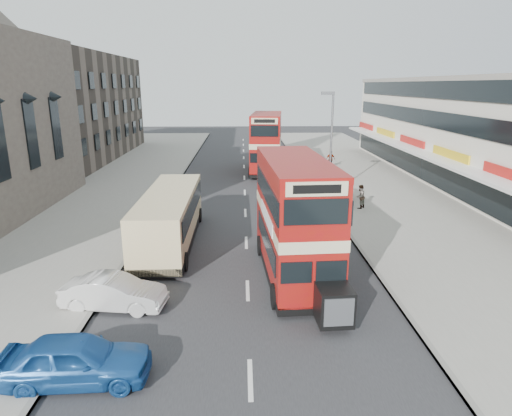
% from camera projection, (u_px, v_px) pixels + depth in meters
% --- Properties ---
extents(ground, '(160.00, 160.00, 0.00)m').
position_uv_depth(ground, '(248.00, 314.00, 17.22)').
color(ground, '#28282B').
rests_on(ground, ground).
extents(road_surface, '(12.00, 90.00, 0.01)m').
position_uv_depth(road_surface, '(245.00, 193.00, 36.46)').
color(road_surface, '#28282B').
rests_on(road_surface, ground).
extents(pavement_right, '(12.00, 90.00, 0.15)m').
position_uv_depth(pavement_right, '(388.00, 191.00, 36.81)').
color(pavement_right, gray).
rests_on(pavement_right, ground).
extents(pavement_left, '(12.00, 90.00, 0.15)m').
position_uv_depth(pavement_left, '(98.00, 193.00, 36.08)').
color(pavement_left, gray).
rests_on(pavement_left, ground).
extents(kerb_left, '(0.20, 90.00, 0.16)m').
position_uv_depth(kerb_left, '(171.00, 192.00, 36.26)').
color(kerb_left, gray).
rests_on(kerb_left, ground).
extents(kerb_right, '(0.20, 90.00, 0.16)m').
position_uv_depth(kerb_right, '(318.00, 191.00, 36.63)').
color(kerb_right, gray).
rests_on(kerb_right, ground).
extents(brick_terrace, '(14.00, 28.00, 12.00)m').
position_uv_depth(brick_terrace, '(55.00, 108.00, 51.50)').
color(brick_terrace, '#66594C').
rests_on(brick_terrace, ground).
extents(commercial_row, '(9.90, 46.20, 9.30)m').
position_uv_depth(commercial_row, '(477.00, 132.00, 37.73)').
color(commercial_row, silver).
rests_on(commercial_row, ground).
extents(street_lamp, '(1.00, 0.20, 8.12)m').
position_uv_depth(street_lamp, '(330.00, 137.00, 33.45)').
color(street_lamp, slate).
rests_on(street_lamp, ground).
extents(bus_main, '(3.17, 9.69, 5.31)m').
position_uv_depth(bus_main, '(295.00, 218.00, 19.92)').
color(bus_main, black).
rests_on(bus_main, ground).
extents(bus_second, '(3.69, 10.50, 5.66)m').
position_uv_depth(bus_second, '(267.00, 143.00, 44.38)').
color(bus_second, black).
rests_on(bus_second, ground).
extents(coach, '(2.69, 10.25, 2.72)m').
position_uv_depth(coach, '(170.00, 216.00, 24.45)').
color(coach, black).
rests_on(coach, ground).
extents(car_left_near, '(4.45, 1.92, 1.50)m').
position_uv_depth(car_left_near, '(76.00, 359.00, 13.10)').
color(car_left_near, '#1C519A').
rests_on(car_left_near, ground).
extents(car_left_front, '(4.25, 1.97, 1.35)m').
position_uv_depth(car_left_front, '(114.00, 292.00, 17.48)').
color(car_left_front, silver).
rests_on(car_left_front, ground).
extents(car_right_a, '(5.23, 2.16, 1.51)m').
position_uv_depth(car_right_a, '(316.00, 192.00, 33.53)').
color(car_right_a, maroon).
rests_on(car_right_a, ground).
extents(car_right_b, '(4.39, 2.39, 1.17)m').
position_uv_depth(car_right_b, '(309.00, 181.00, 37.97)').
color(car_right_b, orange).
rests_on(car_right_b, ground).
extents(pedestrian_near, '(0.75, 0.75, 1.72)m').
position_uv_depth(pedestrian_near, '(360.00, 196.00, 31.08)').
color(pedestrian_near, gray).
rests_on(pedestrian_near, pavement_right).
extents(pedestrian_far, '(1.13, 0.73, 1.78)m').
position_uv_depth(pedestrian_far, '(330.00, 159.00, 46.41)').
color(pedestrian_far, gray).
rests_on(pedestrian_far, pavement_right).
extents(cyclist, '(0.70, 1.70, 2.01)m').
position_uv_depth(cyclist, '(295.00, 182.00, 37.08)').
color(cyclist, gray).
rests_on(cyclist, ground).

